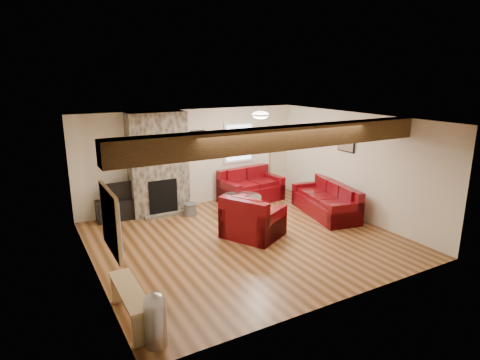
# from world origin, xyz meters

# --- Properties ---
(room) EXTENTS (8.00, 8.00, 8.00)m
(room) POSITION_xyz_m (0.00, 0.00, 1.25)
(room) COLOR #573417
(room) RESTS_ON ground
(floor) EXTENTS (6.00, 6.00, 0.00)m
(floor) POSITION_xyz_m (0.00, 0.00, 0.00)
(floor) COLOR #573417
(floor) RESTS_ON ground
(oak_beam) EXTENTS (6.00, 0.36, 0.38)m
(oak_beam) POSITION_xyz_m (0.00, -1.25, 2.31)
(oak_beam) COLOR black
(oak_beam) RESTS_ON room
(chimney_breast) EXTENTS (1.40, 0.67, 2.50)m
(chimney_breast) POSITION_xyz_m (-1.00, 2.49, 1.22)
(chimney_breast) COLOR #332E27
(chimney_breast) RESTS_ON floor
(back_window) EXTENTS (0.90, 0.08, 1.10)m
(back_window) POSITION_xyz_m (1.35, 2.71, 1.55)
(back_window) COLOR silver
(back_window) RESTS_ON room
(hatch_window) EXTENTS (0.08, 1.00, 0.90)m
(hatch_window) POSITION_xyz_m (-2.96, -1.50, 1.45)
(hatch_window) COLOR tan
(hatch_window) RESTS_ON room
(ceiling_dome) EXTENTS (0.40, 0.40, 0.18)m
(ceiling_dome) POSITION_xyz_m (0.90, 0.90, 2.44)
(ceiling_dome) COLOR white
(ceiling_dome) RESTS_ON room
(artwork_back) EXTENTS (0.42, 0.06, 0.52)m
(artwork_back) POSITION_xyz_m (0.15, 2.71, 1.70)
(artwork_back) COLOR black
(artwork_back) RESTS_ON room
(artwork_right) EXTENTS (0.06, 0.55, 0.42)m
(artwork_right) POSITION_xyz_m (2.96, 0.30, 1.75)
(artwork_right) COLOR black
(artwork_right) RESTS_ON room
(sofa_three) EXTENTS (1.23, 2.15, 0.78)m
(sofa_three) POSITION_xyz_m (2.48, 0.39, 0.39)
(sofa_three) COLOR #480509
(sofa_three) RESTS_ON floor
(loveseat) EXTENTS (1.73, 1.11, 0.87)m
(loveseat) POSITION_xyz_m (1.47, 2.23, 0.44)
(loveseat) COLOR #480509
(loveseat) RESTS_ON floor
(armchair_red) EXTENTS (1.39, 1.45, 0.91)m
(armchair_red) POSITION_xyz_m (0.23, 0.09, 0.45)
(armchair_red) COLOR #480509
(armchair_red) RESTS_ON floor
(coffee_table) EXTENTS (1.00, 1.00, 0.52)m
(coffee_table) POSITION_xyz_m (0.64, 1.31, 0.24)
(coffee_table) COLOR #402914
(coffee_table) RESTS_ON floor
(tv_cabinet) EXTENTS (0.99, 0.40, 0.50)m
(tv_cabinet) POSITION_xyz_m (-2.02, 2.53, 0.25)
(tv_cabinet) COLOR black
(tv_cabinet) RESTS_ON floor
(television) EXTENTS (0.74, 0.10, 0.43)m
(television) POSITION_xyz_m (-2.02, 2.53, 0.71)
(television) COLOR black
(television) RESTS_ON tv_cabinet
(floor_lamp) EXTENTS (0.41, 0.41, 1.61)m
(floor_lamp) POSITION_xyz_m (2.28, 2.55, 1.38)
(floor_lamp) COLOR tan
(floor_lamp) RESTS_ON floor
(pine_bench) EXTENTS (0.30, 1.29, 0.48)m
(pine_bench) POSITION_xyz_m (-2.83, -1.69, 0.24)
(pine_bench) COLOR tan
(pine_bench) RESTS_ON floor
(pedal_bin) EXTENTS (0.34, 0.34, 0.73)m
(pedal_bin) POSITION_xyz_m (-2.69, -2.37, 0.37)
(pedal_bin) COLOR #B3B3B9
(pedal_bin) RESTS_ON floor
(coal_bucket) EXTENTS (0.33, 0.33, 0.31)m
(coal_bucket) POSITION_xyz_m (-0.43, 1.95, 0.16)
(coal_bucket) COLOR slate
(coal_bucket) RESTS_ON floor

